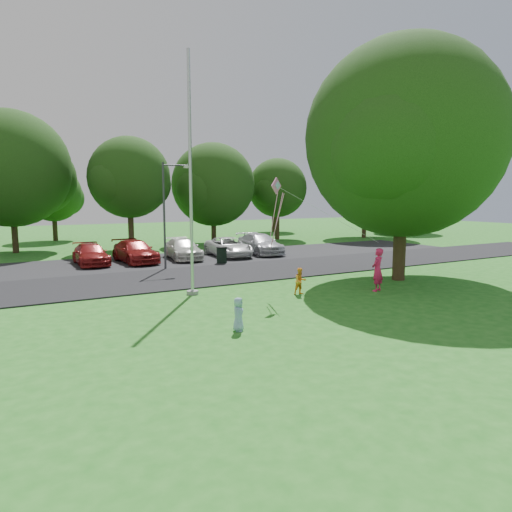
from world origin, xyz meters
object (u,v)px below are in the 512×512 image
child_yellow (300,281)px  kite (278,197)px  trash_can (222,255)px  woman (377,270)px  child_blue (238,314)px  big_tree (404,143)px  street_lamp (168,206)px  flagpole (191,196)px

child_yellow → kite: bearing=178.2°
child_yellow → trash_can: bearing=89.1°
kite → trash_can: bearing=54.4°
woman → child_blue: bearing=-7.0°
big_tree → child_yellow: (-6.20, -0.39, -6.10)m
street_lamp → kite: street_lamp is taller
flagpole → street_lamp: flagpole is taller
child_blue → kite: kite is taller
child_blue → street_lamp: bearing=24.8°
child_blue → woman: bearing=-39.3°
flagpole → woman: bearing=-24.3°
flagpole → kite: flagpole is taller
big_tree → child_blue: 13.11m
flagpole → kite: bearing=-36.3°
flagpole → trash_can: bearing=57.0°
big_tree → kite: big_tree is taller
street_lamp → trash_can: size_ratio=5.70×
big_tree → kite: (-7.27, -0.27, -2.55)m
flagpole → street_lamp: bearing=79.1°
street_lamp → kite: 9.34m
child_yellow → child_blue: 5.86m
street_lamp → trash_can: bearing=12.6°
street_lamp → woman: bearing=-54.9°
kite → child_yellow: bearing=-30.2°
big_tree → trash_can: bearing=119.5°
child_yellow → child_blue: child_yellow is taller
street_lamp → big_tree: bearing=-40.2°
big_tree → child_yellow: big_tree is taller
flagpole → child_yellow: bearing=-29.5°
woman → kite: size_ratio=0.39×
street_lamp → big_tree: (8.83, -8.92, 3.04)m
child_yellow → flagpole: bearing=154.7°
street_lamp → child_blue: street_lamp is taller
big_tree → kite: bearing=-177.8°
woman → child_yellow: woman is taller
trash_can → big_tree: big_tree is taller
trash_can → kite: (-1.95, -9.66, 3.59)m
big_tree → child_blue: (-10.92, -3.86, -6.14)m
flagpole → trash_can: 9.66m
flagpole → big_tree: big_tree is taller
woman → child_yellow: 3.54m
trash_can → kite: kite is taller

